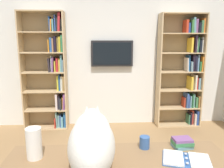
# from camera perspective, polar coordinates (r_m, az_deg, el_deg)

# --- Properties ---
(wall_back) EXTENTS (4.52, 0.06, 2.70)m
(wall_back) POSITION_cam_1_polar(r_m,az_deg,el_deg) (4.12, 0.18, 7.92)
(wall_back) COLOR silver
(wall_back) RESTS_ON ground
(bookshelf_left) EXTENTS (0.81, 0.28, 2.05)m
(bookshelf_left) POSITION_cam_1_polar(r_m,az_deg,el_deg) (4.27, 18.37, 3.52)
(bookshelf_left) COLOR tan
(bookshelf_left) RESTS_ON ground
(bookshelf_right) EXTENTS (0.77, 0.28, 2.08)m
(bookshelf_right) POSITION_cam_1_polar(r_m,az_deg,el_deg) (4.07, -15.77, 3.20)
(bookshelf_right) COLOR tan
(bookshelf_right) RESTS_ON ground
(wall_mounted_tv) EXTENTS (0.76, 0.07, 0.47)m
(wall_mounted_tv) POSITION_cam_1_polar(r_m,az_deg,el_deg) (4.04, 0.01, 7.89)
(wall_mounted_tv) COLOR black
(cat) EXTENTS (0.32, 0.67, 0.39)m
(cat) POSITION_cam_1_polar(r_m,az_deg,el_deg) (1.49, -5.26, -14.41)
(cat) COLOR white
(cat) RESTS_ON desk
(open_binder) EXTENTS (0.38, 0.31, 0.02)m
(open_binder) POSITION_cam_1_polar(r_m,az_deg,el_deg) (1.73, 18.70, -18.03)
(open_binder) COLOR #335999
(open_binder) RESTS_ON desk
(paper_towel_roll) EXTENTS (0.11, 0.11, 0.23)m
(paper_towel_roll) POSITION_cam_1_polar(r_m,az_deg,el_deg) (1.73, -19.54, -14.24)
(paper_towel_roll) COLOR white
(paper_towel_roll) RESTS_ON desk
(coffee_mug) EXTENTS (0.08, 0.08, 0.10)m
(coffee_mug) POSITION_cam_1_polar(r_m,az_deg,el_deg) (1.82, 8.42, -14.70)
(coffee_mug) COLOR #335999
(coffee_mug) RESTS_ON desk
(desk_book_stack) EXTENTS (0.16, 0.14, 0.08)m
(desk_book_stack) POSITION_cam_1_polar(r_m,az_deg,el_deg) (1.90, 17.71, -14.30)
(desk_book_stack) COLOR #6699A8
(desk_book_stack) RESTS_ON desk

